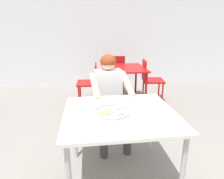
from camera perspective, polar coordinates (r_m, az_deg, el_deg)
name	(u,v)px	position (r m, az deg, el deg)	size (l,w,h in m)	color
back_wall	(99,19)	(5.55, -3.82, 19.43)	(12.00, 0.12, 3.40)	silver
table_foreground	(120,119)	(1.93, 2.24, -8.56)	(1.05, 0.96, 0.75)	silver
thali_tray	(112,112)	(1.88, -0.05, -6.36)	(0.34, 0.34, 0.03)	#B7BABF
drinking_cup	(78,108)	(1.90, -9.84, -5.23)	(0.08, 0.08, 0.09)	white
chair_foreground	(107,102)	(2.84, -1.50, -3.49)	(0.45, 0.46, 0.89)	silver
diner_foreground	(110,93)	(2.55, -0.59, -0.94)	(0.53, 0.58, 1.20)	#3E3E3E
table_background_red	(123,71)	(4.08, 3.28, 5.18)	(0.86, 0.92, 0.73)	#B71414
chair_red_left	(91,80)	(4.02, -6.12, 2.61)	(0.42, 0.46, 0.82)	red
chair_red_right	(149,77)	(4.26, 10.62, 3.47)	(0.49, 0.49, 0.87)	red
chair_red_far	(116,71)	(4.73, 1.09, 5.29)	(0.41, 0.41, 0.88)	#A51214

